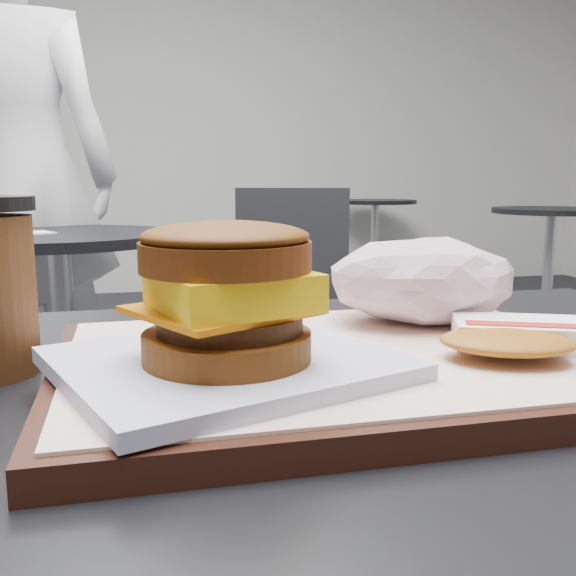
# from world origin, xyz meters

# --- Properties ---
(serving_tray) EXTENTS (0.38, 0.28, 0.02)m
(serving_tray) POSITION_xyz_m (-0.00, 0.01, 0.78)
(serving_tray) COLOR black
(serving_tray) RESTS_ON customer_table
(breakfast_sandwich) EXTENTS (0.24, 0.22, 0.09)m
(breakfast_sandwich) POSITION_xyz_m (-0.09, -0.02, 0.83)
(breakfast_sandwich) COLOR white
(breakfast_sandwich) RESTS_ON serving_tray
(hash_brown) EXTENTS (0.13, 0.12, 0.02)m
(hash_brown) POSITION_xyz_m (0.11, -0.02, 0.80)
(hash_brown) COLOR white
(hash_brown) RESTS_ON serving_tray
(crumpled_wrapper) EXTENTS (0.16, 0.12, 0.07)m
(crumpled_wrapper) POSITION_xyz_m (0.09, 0.09, 0.82)
(crumpled_wrapper) COLOR silver
(crumpled_wrapper) RESTS_ON serving_tray
(neighbor_table) EXTENTS (0.70, 0.70, 0.75)m
(neighbor_table) POSITION_xyz_m (-0.35, 1.65, 0.55)
(neighbor_table) COLOR black
(neighbor_table) RESTS_ON ground
(napkin) EXTENTS (0.16, 0.16, 0.00)m
(napkin) POSITION_xyz_m (-0.43, 1.63, 0.75)
(napkin) COLOR silver
(napkin) RESTS_ON neighbor_table
(neighbor_chair) EXTENTS (0.65, 0.55, 0.88)m
(neighbor_chair) POSITION_xyz_m (0.29, 1.79, 0.51)
(neighbor_chair) COLOR #9D9DA1
(neighbor_chair) RESTS_ON ground
(patron) EXTENTS (0.77, 0.62, 1.85)m
(patron) POSITION_xyz_m (-0.50, 2.09, 0.92)
(patron) COLOR silver
(patron) RESTS_ON ground
(bg_table_near) EXTENTS (0.66, 0.66, 0.75)m
(bg_table_near) POSITION_xyz_m (2.20, 2.80, 0.56)
(bg_table_near) COLOR black
(bg_table_near) RESTS_ON ground
(bg_table_far) EXTENTS (0.66, 0.66, 0.75)m
(bg_table_far) POSITION_xyz_m (1.80, 4.50, 0.56)
(bg_table_far) COLOR black
(bg_table_far) RESTS_ON ground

